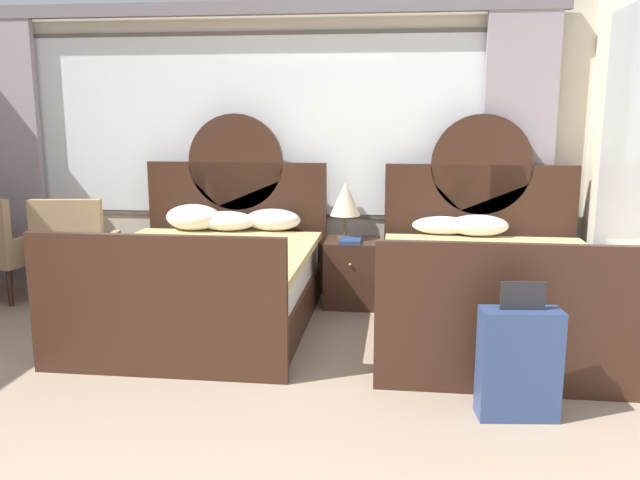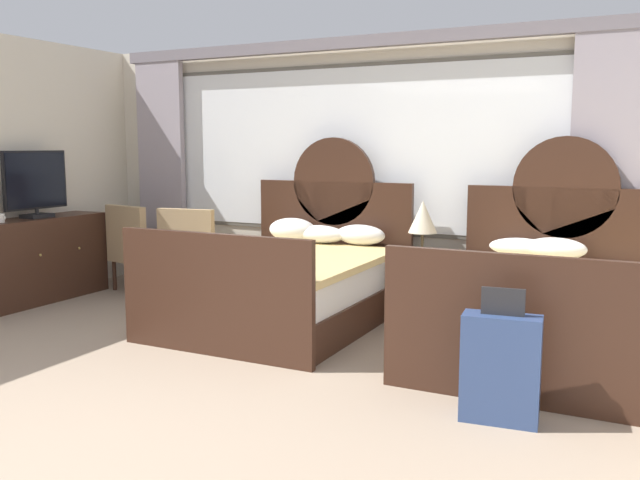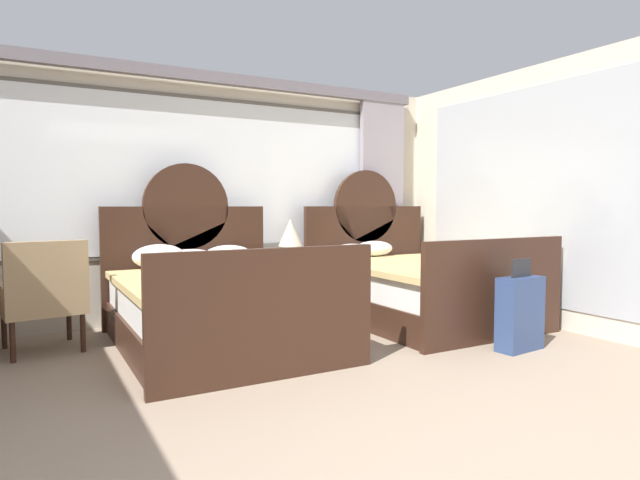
# 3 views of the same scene
# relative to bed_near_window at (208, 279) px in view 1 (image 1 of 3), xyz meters

# --- Properties ---
(wall_back_window) EXTENTS (6.14, 0.22, 2.70)m
(wall_back_window) POSITION_rel_bed_near_window_xyz_m (0.13, 1.22, 1.06)
(wall_back_window) COLOR beige
(wall_back_window) RESTS_ON ground_plane
(bed_near_window) EXTENTS (1.71, 2.19, 1.68)m
(bed_near_window) POSITION_rel_bed_near_window_xyz_m (0.00, 0.00, 0.00)
(bed_near_window) COLOR #382116
(bed_near_window) RESTS_ON ground_plane
(bed_near_mirror) EXTENTS (1.71, 2.19, 1.68)m
(bed_near_mirror) POSITION_rel_bed_near_window_xyz_m (2.25, -0.02, -0.01)
(bed_near_mirror) COLOR #382116
(bed_near_mirror) RESTS_ON ground_plane
(nightstand_between_beds) EXTENTS (0.47, 0.50, 0.59)m
(nightstand_between_beds) POSITION_rel_bed_near_window_xyz_m (1.13, 0.66, -0.07)
(nightstand_between_beds) COLOR #382116
(nightstand_between_beds) RESTS_ON ground_plane
(table_lamp_on_nightstand) EXTENTS (0.27, 0.27, 0.51)m
(table_lamp_on_nightstand) POSITION_rel_bed_near_window_xyz_m (1.06, 0.69, 0.58)
(table_lamp_on_nightstand) COLOR brown
(table_lamp_on_nightstand) RESTS_ON nightstand_between_beds
(book_on_nightstand) EXTENTS (0.18, 0.26, 0.03)m
(book_on_nightstand) POSITION_rel_bed_near_window_xyz_m (1.12, 0.57, 0.24)
(book_on_nightstand) COLOR navy
(book_on_nightstand) RESTS_ON nightstand_between_beds
(armchair_by_window_left) EXTENTS (0.70, 0.70, 0.96)m
(armchair_by_window_left) POSITION_rel_bed_near_window_xyz_m (-1.36, 0.46, 0.13)
(armchair_by_window_left) COLOR tan
(armchair_by_window_left) RESTS_ON ground_plane
(suitcase_on_floor) EXTENTS (0.46, 0.24, 0.79)m
(suitcase_on_floor) POSITION_rel_bed_near_window_xyz_m (2.22, -1.43, -0.04)
(suitcase_on_floor) COLOR navy
(suitcase_on_floor) RESTS_ON ground_plane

